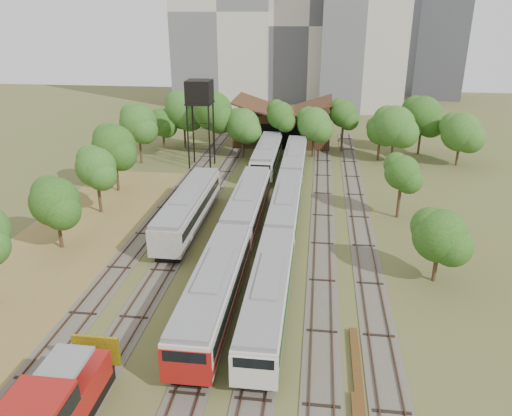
# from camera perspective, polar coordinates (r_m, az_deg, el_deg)

# --- Properties ---
(ground) EXTENTS (240.00, 240.00, 0.00)m
(ground) POSITION_cam_1_polar(r_m,az_deg,el_deg) (34.88, -2.79, -16.27)
(ground) COLOR #475123
(ground) RESTS_ON ground
(dry_grass_patch) EXTENTS (14.00, 60.00, 0.04)m
(dry_grass_patch) POSITION_cam_1_polar(r_m,az_deg,el_deg) (47.09, -23.31, -7.29)
(dry_grass_patch) COLOR brown
(dry_grass_patch) RESTS_ON ground
(tracks) EXTENTS (24.60, 80.00, 0.19)m
(tracks) POSITION_cam_1_polar(r_m,az_deg,el_deg) (56.55, 0.86, -0.52)
(tracks) COLOR #4C473D
(tracks) RESTS_ON ground
(railcar_red_set) EXTENTS (3.13, 34.58, 3.88)m
(railcar_red_set) POSITION_cam_1_polar(r_m,az_deg,el_deg) (45.03, -2.53, -3.81)
(railcar_red_set) COLOR black
(railcar_red_set) RESTS_ON ground
(railcar_green_set) EXTENTS (2.90, 52.07, 3.58)m
(railcar_green_set) POSITION_cam_1_polar(r_m,az_deg,el_deg) (52.83, 3.38, -0.04)
(railcar_green_set) COLOR black
(railcar_green_set) RESTS_ON ground
(railcar_rear) EXTENTS (3.06, 16.08, 3.79)m
(railcar_rear) POSITION_cam_1_polar(r_m,az_deg,el_deg) (71.47, 1.27, 5.94)
(railcar_rear) COLOR black
(railcar_rear) RESTS_ON ground
(shunter_locomotive) EXTENTS (3.08, 8.13, 4.03)m
(shunter_locomotive) POSITION_cam_1_polar(r_m,az_deg,el_deg) (30.27, -21.82, -20.24)
(shunter_locomotive) COLOR black
(shunter_locomotive) RESTS_ON ground
(old_grey_coach) EXTENTS (3.11, 18.00, 3.84)m
(old_grey_coach) POSITION_cam_1_polar(r_m,az_deg,el_deg) (52.64, -7.68, -0.05)
(old_grey_coach) COLOR black
(old_grey_coach) RESTS_ON ground
(water_tower) EXTENTS (3.59, 3.59, 12.41)m
(water_tower) POSITION_cam_1_polar(r_m,az_deg,el_deg) (71.75, -6.48, 12.80)
(water_tower) COLOR black
(water_tower) RESTS_ON ground
(rail_pile_far) EXTENTS (0.55, 8.73, 0.28)m
(rail_pile_far) POSITION_cam_1_polar(r_m,az_deg,el_deg) (33.94, 11.43, -17.69)
(rail_pile_far) COLOR #563818
(rail_pile_far) RESTS_ON ground
(maintenance_shed) EXTENTS (16.45, 11.55, 7.58)m
(maintenance_shed) POSITION_cam_1_polar(r_m,az_deg,el_deg) (87.21, 3.10, 9.43)
(maintenance_shed) COLOR #351C13
(maintenance_shed) RESTS_ON ground
(tree_band_left) EXTENTS (7.37, 64.25, 8.82)m
(tree_band_left) POSITION_cam_1_polar(r_m,az_deg,el_deg) (60.43, -17.40, 5.48)
(tree_band_left) COLOR #382616
(tree_band_left) RESTS_ON ground
(tree_band_far) EXTENTS (48.29, 11.61, 9.84)m
(tree_band_far) POSITION_cam_1_polar(r_m,az_deg,el_deg) (78.25, 6.82, 10.04)
(tree_band_far) COLOR #382616
(tree_band_far) RESTS_ON ground
(tree_band_right) EXTENTS (5.31, 40.96, 7.09)m
(tree_band_right) POSITION_cam_1_polar(r_m,az_deg,el_deg) (57.26, 16.65, 3.60)
(tree_band_right) COLOR #382616
(tree_band_right) RESTS_ON ground
(tower_left) EXTENTS (22.00, 16.00, 42.00)m
(tower_left) POSITION_cam_1_polar(r_m,az_deg,el_deg) (124.18, -3.76, 21.49)
(tower_left) COLOR #BEB6A7
(tower_left) RESTS_ON ground
(tower_centre) EXTENTS (20.00, 18.00, 36.00)m
(tower_centre) POSITION_cam_1_polar(r_m,az_deg,el_deg) (127.10, 6.20, 20.07)
(tower_centre) COLOR beige
(tower_centre) RESTS_ON ground
(tower_far_right) EXTENTS (12.00, 12.00, 28.00)m
(tower_far_right) POSITION_cam_1_polar(r_m,az_deg,el_deg) (140.24, 20.07, 17.46)
(tower_far_right) COLOR #3B3D43
(tower_far_right) RESTS_ON ground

